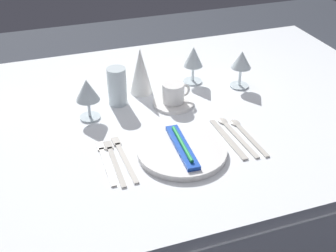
% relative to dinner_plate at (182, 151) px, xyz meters
% --- Properties ---
extents(dining_table, '(1.80, 1.11, 0.74)m').
position_rel_dinner_plate_xyz_m(dining_table, '(-0.03, 0.24, -0.09)').
color(dining_table, white).
rests_on(dining_table, ground).
extents(dinner_plate, '(0.25, 0.25, 0.02)m').
position_rel_dinner_plate_xyz_m(dinner_plate, '(0.00, 0.00, 0.00)').
color(dinner_plate, white).
rests_on(dinner_plate, dining_table).
extents(toothbrush_package, '(0.05, 0.21, 0.02)m').
position_rel_dinner_plate_xyz_m(toothbrush_package, '(-0.00, -0.00, 0.02)').
color(toothbrush_package, blue).
rests_on(toothbrush_package, dinner_plate).
extents(fork_outer, '(0.02, 0.22, 0.00)m').
position_rel_dinner_plate_xyz_m(fork_outer, '(-0.16, 0.04, -0.01)').
color(fork_outer, beige).
rests_on(fork_outer, dining_table).
extents(fork_inner, '(0.02, 0.21, 0.00)m').
position_rel_dinner_plate_xyz_m(fork_inner, '(-0.19, 0.03, -0.01)').
color(fork_inner, beige).
rests_on(fork_inner, dining_table).
extents(fork_salad, '(0.02, 0.21, 0.00)m').
position_rel_dinner_plate_xyz_m(fork_salad, '(-0.21, 0.04, -0.01)').
color(fork_salad, beige).
rests_on(fork_salad, dining_table).
extents(dinner_knife, '(0.02, 0.22, 0.00)m').
position_rel_dinner_plate_xyz_m(dinner_knife, '(0.15, 0.02, -0.01)').
color(dinner_knife, beige).
rests_on(dinner_knife, dining_table).
extents(spoon_soup, '(0.03, 0.23, 0.01)m').
position_rel_dinner_plate_xyz_m(spoon_soup, '(0.18, 0.05, -0.01)').
color(spoon_soup, beige).
rests_on(spoon_soup, dining_table).
extents(spoon_dessert, '(0.03, 0.21, 0.01)m').
position_rel_dinner_plate_xyz_m(spoon_dessert, '(0.21, 0.04, -0.01)').
color(spoon_dessert, beige).
rests_on(spoon_dessert, dining_table).
extents(saucer_left, '(0.14, 0.14, 0.01)m').
position_rel_dinner_plate_xyz_m(saucer_left, '(0.07, 0.27, -0.00)').
color(saucer_left, white).
rests_on(saucer_left, dining_table).
extents(coffee_cup_left, '(0.10, 0.07, 0.07)m').
position_rel_dinner_plate_xyz_m(coffee_cup_left, '(0.07, 0.27, 0.03)').
color(coffee_cup_left, white).
rests_on(coffee_cup_left, saucer_left).
extents(wine_glass_centre, '(0.07, 0.07, 0.13)m').
position_rel_dinner_plate_xyz_m(wine_glass_centre, '(0.34, 0.32, 0.09)').
color(wine_glass_centre, silver).
rests_on(wine_glass_centre, dining_table).
extents(wine_glass_left, '(0.07, 0.07, 0.13)m').
position_rel_dinner_plate_xyz_m(wine_glass_left, '(-0.21, 0.27, 0.08)').
color(wine_glass_left, silver).
rests_on(wine_glass_left, dining_table).
extents(wine_glass_right, '(0.07, 0.07, 0.14)m').
position_rel_dinner_plate_xyz_m(wine_glass_right, '(0.19, 0.40, 0.08)').
color(wine_glass_right, silver).
rests_on(wine_glass_right, dining_table).
extents(drink_tumbler, '(0.06, 0.06, 0.13)m').
position_rel_dinner_plate_xyz_m(drink_tumbler, '(-0.10, 0.34, 0.05)').
color(drink_tumbler, silver).
rests_on(drink_tumbler, dining_table).
extents(napkin_folded, '(0.08, 0.08, 0.16)m').
position_rel_dinner_plate_xyz_m(napkin_folded, '(-0.01, 0.39, 0.07)').
color(napkin_folded, white).
rests_on(napkin_folded, dining_table).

